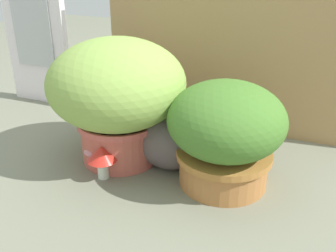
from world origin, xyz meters
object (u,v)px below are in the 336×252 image
(leafy_planter, at_px, (226,132))
(grass_planter, at_px, (117,93))
(cat, at_px, (170,140))
(mushroom_ornament_red, at_px, (102,156))
(mushroom_ornament_pink, at_px, (97,148))

(leafy_planter, bearing_deg, grass_planter, 177.32)
(cat, bearing_deg, grass_planter, -179.81)
(grass_planter, bearing_deg, cat, 0.19)
(grass_planter, height_order, cat, grass_planter)
(cat, relative_size, mushroom_ornament_red, 2.92)
(cat, distance_m, mushroom_ornament_red, 0.26)
(leafy_planter, bearing_deg, cat, 174.41)
(cat, relative_size, mushroom_ornament_pink, 3.09)
(cat, bearing_deg, mushroom_ornament_red, -142.32)
(leafy_planter, xyz_separation_m, mushroom_ornament_pink, (-0.47, -0.09, -0.12))
(cat, bearing_deg, mushroom_ornament_pink, -157.60)
(leafy_planter, distance_m, cat, 0.23)
(leafy_planter, height_order, mushroom_ornament_red, leafy_planter)
(cat, xyz_separation_m, mushroom_ornament_pink, (-0.26, -0.11, -0.04))
(leafy_planter, xyz_separation_m, mushroom_ornament_red, (-0.42, -0.14, -0.11))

